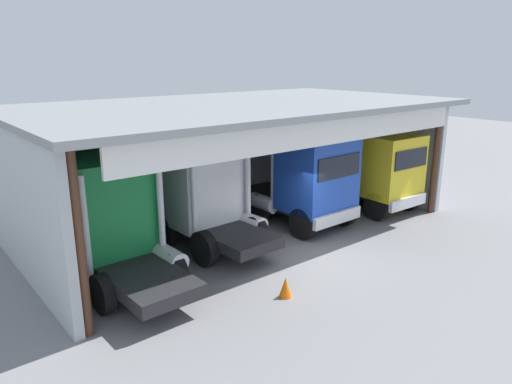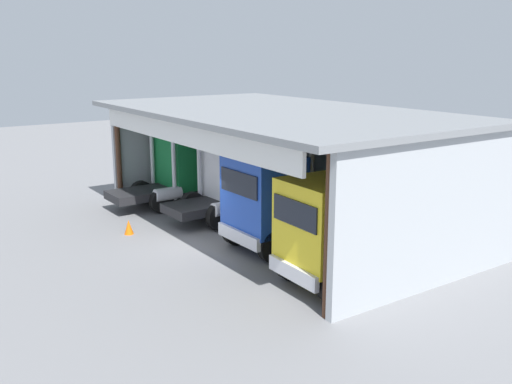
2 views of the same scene
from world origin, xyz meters
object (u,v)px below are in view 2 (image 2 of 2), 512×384
object	(u,v)px
truck_blue_center_left_bay	(272,201)
oil_drum	(334,205)
truck_green_right_bay	(185,163)
truck_yellow_center_bay	(332,231)
tool_cart	(363,211)
truck_white_yard_outside	(235,177)
traffic_cone	(129,227)

from	to	relation	value
truck_blue_center_left_bay	oil_drum	world-z (taller)	truck_blue_center_left_bay
truck_green_right_bay	truck_yellow_center_bay	xyz separation A→B (m)	(11.25, -0.99, -0.16)
tool_cart	truck_yellow_center_bay	bearing A→B (deg)	-52.67
truck_yellow_center_bay	truck_white_yard_outside	bearing A→B (deg)	-9.29
truck_blue_center_left_bay	traffic_cone	distance (m)	5.90
truck_white_yard_outside	tool_cart	size ratio (longest dim) A/B	4.73
tool_cart	traffic_cone	size ratio (longest dim) A/B	1.79
truck_white_yard_outside	truck_yellow_center_bay	xyz separation A→B (m)	(7.72, -1.52, -0.06)
truck_blue_center_left_bay	traffic_cone	bearing A→B (deg)	38.14
truck_green_right_bay	truck_yellow_center_bay	world-z (taller)	truck_green_right_bay
tool_cart	traffic_cone	distance (m)	9.42
truck_yellow_center_bay	tool_cart	size ratio (longest dim) A/B	4.54
oil_drum	tool_cart	world-z (taller)	tool_cart
truck_green_right_bay	oil_drum	size ratio (longest dim) A/B	5.92
truck_white_yard_outside	tool_cart	bearing A→B (deg)	45.57
truck_white_yard_outside	oil_drum	size ratio (longest dim) A/B	5.25
traffic_cone	tool_cart	bearing A→B (deg)	64.92
truck_white_yard_outside	truck_blue_center_left_bay	distance (m)	4.15
oil_drum	truck_yellow_center_bay	bearing A→B (deg)	-42.61
truck_blue_center_left_bay	truck_yellow_center_bay	bearing A→B (deg)	171.84
truck_blue_center_left_bay	truck_green_right_bay	bearing A→B (deg)	-4.36
truck_blue_center_left_bay	tool_cart	world-z (taller)	truck_blue_center_left_bay
truck_white_yard_outside	traffic_cone	xyz separation A→B (m)	(-0.43, -4.60, -1.49)
truck_yellow_center_bay	truck_green_right_bay	bearing A→B (deg)	-3.18
oil_drum	traffic_cone	size ratio (longest dim) A/B	1.61
tool_cart	truck_white_yard_outside	bearing A→B (deg)	-132.18
truck_white_yard_outside	oil_drum	world-z (taller)	truck_white_yard_outside
oil_drum	truck_green_right_bay	bearing A→B (deg)	-142.63
truck_white_yard_outside	truck_yellow_center_bay	distance (m)	7.87
truck_yellow_center_bay	traffic_cone	size ratio (longest dim) A/B	8.10
truck_white_yard_outside	traffic_cone	bearing A→B (deg)	-97.61
truck_blue_center_left_bay	traffic_cone	xyz separation A→B (m)	(-4.45, -3.57, -1.48)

